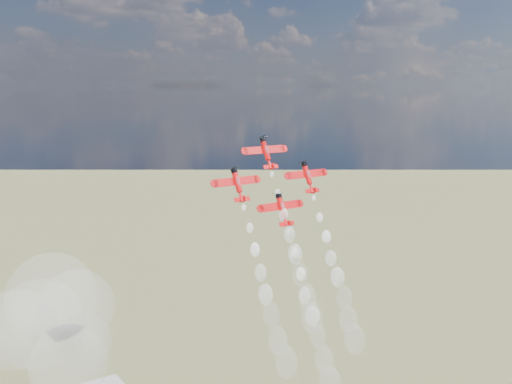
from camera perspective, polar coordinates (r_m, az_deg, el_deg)
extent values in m
cylinder|color=red|center=(168.89, 0.94, 3.99)|extent=(1.55, 4.03, 5.83)
cylinder|color=black|center=(169.79, 0.66, 4.95)|extent=(1.77, 2.08, 1.80)
cube|color=red|center=(169.28, 0.84, 4.04)|extent=(13.51, 1.24, 2.08)
cube|color=white|center=(167.35, -0.22, 3.95)|extent=(5.32, 0.31, 0.56)
cube|color=white|center=(171.47, 1.83, 4.09)|extent=(5.32, 0.31, 0.56)
cube|color=red|center=(167.41, 1.41, 2.43)|extent=(4.87, 0.68, 1.14)
cube|color=red|center=(166.71, 1.57, 2.47)|extent=(0.16, 2.34, 2.15)
ellipsoid|color=silver|center=(168.38, 1.05, 4.03)|extent=(1.22, 2.23, 2.94)
cone|color=red|center=(167.73, 1.31, 2.70)|extent=(1.55, 2.70, 3.27)
cylinder|color=red|center=(160.13, -1.81, 0.96)|extent=(1.55, 4.03, 5.83)
cylinder|color=black|center=(160.92, -2.09, 1.99)|extent=(1.77, 2.08, 1.80)
cube|color=red|center=(160.53, -1.91, 1.02)|extent=(13.51, 1.24, 2.08)
cube|color=white|center=(158.76, -3.05, 0.89)|extent=(5.32, 0.31, 0.56)
cube|color=white|center=(162.57, -0.84, 1.12)|extent=(5.32, 0.31, 0.56)
cube|color=red|center=(158.84, -1.34, -0.70)|extent=(4.87, 0.68, 1.14)
cube|color=red|center=(158.11, -1.17, -0.68)|extent=(0.16, 2.34, 2.15)
ellipsoid|color=silver|center=(159.60, -1.70, 1.00)|extent=(1.22, 2.23, 2.94)
cone|color=red|center=(159.12, -1.44, -0.42)|extent=(1.55, 2.70, 3.27)
cylinder|color=red|center=(173.86, 4.91, 1.65)|extent=(1.55, 4.03, 5.83)
cylinder|color=black|center=(174.59, 4.63, 2.60)|extent=(1.77, 2.08, 1.80)
cube|color=red|center=(174.23, 4.81, 1.71)|extent=(13.51, 1.24, 2.08)
cube|color=white|center=(172.10, 3.83, 1.60)|extent=(5.32, 0.31, 0.56)
cube|color=white|center=(176.61, 5.71, 1.79)|extent=(5.32, 0.31, 0.56)
cube|color=red|center=(172.67, 5.39, 0.13)|extent=(4.87, 0.68, 1.14)
cube|color=red|center=(172.00, 5.57, 0.15)|extent=(0.16, 2.34, 2.15)
ellipsoid|color=silver|center=(173.38, 5.03, 1.69)|extent=(1.22, 2.23, 2.94)
cone|color=red|center=(172.93, 5.29, 0.39)|extent=(1.55, 2.70, 3.27)
cylinder|color=red|center=(164.92, 2.45, -1.41)|extent=(1.55, 4.03, 5.83)
cylinder|color=black|center=(165.53, 2.17, -0.39)|extent=(1.77, 2.08, 1.80)
cube|color=red|center=(165.29, 2.35, -1.34)|extent=(13.51, 1.24, 2.08)
cube|color=white|center=(163.31, 1.29, -1.49)|extent=(5.32, 0.31, 0.56)
cube|color=white|center=(167.54, 3.34, -1.21)|extent=(5.32, 0.31, 0.56)
cube|color=red|center=(163.92, 2.95, -3.04)|extent=(4.87, 0.68, 1.14)
cube|color=red|center=(163.23, 3.12, -3.03)|extent=(0.16, 2.34, 2.15)
ellipsoid|color=silver|center=(164.42, 2.57, -1.38)|extent=(1.22, 2.23, 2.94)
cone|color=red|center=(164.15, 2.84, -2.75)|extent=(1.55, 2.70, 3.27)
sphere|color=white|center=(167.01, 1.52, 1.69)|extent=(1.07, 1.07, 1.07)
sphere|color=white|center=(165.83, 2.07, -0.21)|extent=(1.65, 1.65, 1.65)
sphere|color=white|center=(164.81, 2.64, -2.16)|extent=(2.22, 2.22, 2.22)
sphere|color=white|center=(163.50, 3.20, -4.03)|extent=(2.80, 2.80, 2.80)
sphere|color=white|center=(163.19, 3.74, -5.90)|extent=(3.37, 3.37, 3.37)
sphere|color=white|center=(162.65, 4.23, -7.88)|extent=(3.95, 3.95, 3.95)
sphere|color=white|center=(162.61, 4.92, -10.03)|extent=(4.52, 4.52, 4.52)
sphere|color=white|center=(161.30, 5.32, -11.83)|extent=(5.10, 5.10, 5.10)
sphere|color=white|center=(158.38, -1.17, -1.49)|extent=(1.07, 1.07, 1.07)
sphere|color=white|center=(157.38, -0.60, -3.44)|extent=(1.65, 1.65, 1.65)
sphere|color=white|center=(156.44, -0.10, -5.51)|extent=(2.22, 2.22, 2.22)
sphere|color=white|center=(156.18, 0.44, -7.68)|extent=(2.80, 2.80, 2.80)
sphere|color=white|center=(155.77, 0.91, -9.73)|extent=(3.37, 3.37, 3.37)
sphere|color=white|center=(155.15, 1.46, -11.61)|extent=(3.95, 3.95, 3.95)
sphere|color=white|center=(154.96, 2.09, -13.95)|extent=(4.52, 4.52, 4.52)
sphere|color=white|center=(155.30, 2.89, -15.87)|extent=(5.10, 5.10, 5.10)
sphere|color=white|center=(172.39, 5.54, -0.56)|extent=(1.07, 1.07, 1.07)
sphere|color=white|center=(171.46, 6.09, -2.42)|extent=(1.65, 1.65, 1.65)
sphere|color=white|center=(170.37, 6.72, -4.25)|extent=(2.22, 2.22, 2.22)
sphere|color=white|center=(169.77, 7.14, -6.26)|extent=(2.80, 2.80, 2.80)
sphere|color=white|center=(169.00, 7.77, -8.01)|extent=(3.37, 3.37, 3.37)
sphere|color=white|center=(169.35, 8.41, -9.91)|extent=(3.95, 3.95, 3.95)
sphere|color=white|center=(169.22, 8.78, -11.95)|extent=(4.52, 4.52, 4.52)
sphere|color=white|center=(169.60, 9.39, -13.72)|extent=(5.10, 5.10, 5.10)
sphere|color=white|center=(163.72, 3.11, -3.80)|extent=(1.07, 1.07, 1.07)
sphere|color=white|center=(163.03, 3.65, -5.80)|extent=(1.65, 1.65, 1.65)
sphere|color=white|center=(162.39, 4.29, -7.79)|extent=(2.22, 2.22, 2.22)
sphere|color=white|center=(162.29, 4.67, -9.78)|extent=(2.80, 2.80, 2.80)
sphere|color=white|center=(161.43, 5.40, -11.69)|extent=(3.37, 3.37, 3.37)
sphere|color=white|center=(162.29, 5.92, -13.45)|extent=(3.95, 3.95, 3.95)
sphere|color=white|center=(161.87, 6.49, -15.58)|extent=(4.52, 4.52, 4.52)
sphere|color=white|center=(162.77, 7.09, -17.56)|extent=(5.10, 5.10, 5.10)
sphere|color=white|center=(140.95, -19.95, -11.74)|extent=(19.36, 19.36, 19.36)
sphere|color=white|center=(152.76, -16.68, -10.45)|extent=(18.16, 18.16, 18.16)
sphere|color=white|center=(138.97, -21.82, -12.05)|extent=(16.84, 16.84, 16.84)
sphere|color=white|center=(153.90, -16.10, -13.58)|extent=(13.77, 13.77, 13.77)
sphere|color=white|center=(141.31, -18.85, -9.44)|extent=(19.81, 19.81, 19.81)
sphere|color=white|center=(169.47, -17.41, -15.36)|extent=(20.44, 20.44, 20.44)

